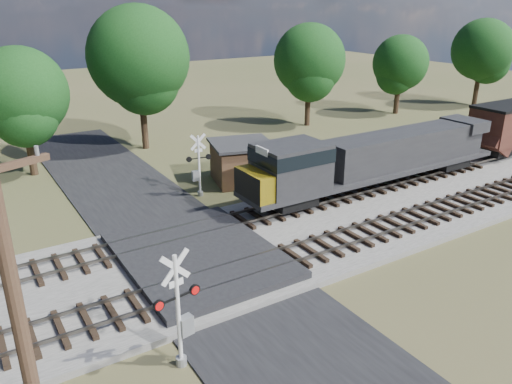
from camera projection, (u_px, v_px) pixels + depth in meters
ground at (203, 267)px, 24.12m from camera, size 160.00×160.00×0.00m
ballast_bed at (352, 216)px, 29.41m from camera, size 140.00×10.00×0.30m
road at (203, 266)px, 24.11m from camera, size 7.00×60.00×0.08m
crossing_panel at (198, 257)px, 24.40m from camera, size 7.00×9.00×0.62m
track_near at (280, 260)px, 23.93m from camera, size 140.00×2.60×0.33m
track_far at (229, 223)px, 27.89m from camera, size 140.00×2.60×0.33m
crossing_signal_near at (181, 319)px, 17.04m from camera, size 1.81×0.46×4.51m
crossing_signal_far at (198, 171)px, 32.27m from camera, size 1.69×0.38×4.19m
utility_pole at (25, 348)px, 10.53m from camera, size 2.28×0.99×9.79m
equipment_shed at (242, 162)px, 35.10m from camera, size 5.10×5.10×2.84m
treeline at (148, 70)px, 40.01m from camera, size 82.23×10.91×11.90m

